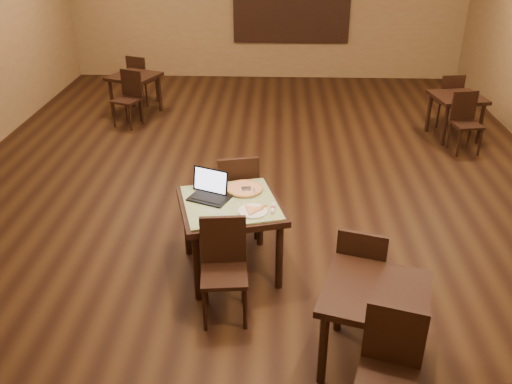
{
  "coord_description": "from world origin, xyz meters",
  "views": [
    {
      "loc": [
        0.25,
        -6.35,
        3.19
      ],
      "look_at": [
        0.07,
        -1.9,
        0.85
      ],
      "focal_mm": 38.0,
      "sensor_mm": 36.0,
      "label": 1
    }
  ],
  "objects_px": {
    "laptop": "(210,190)",
    "other_table_c_chair_near": "(390,365)",
    "other_table_b": "(134,82)",
    "other_table_b_chair_far": "(140,77)",
    "other_table_a": "(457,103)",
    "pizza_pan": "(245,190)",
    "tiled_table": "(230,211)",
    "other_table_b_chair_near": "(129,95)",
    "chair_main_far": "(237,191)",
    "other_table_c": "(375,303)",
    "other_table_c_chair_far": "(361,268)",
    "chair_main_near": "(224,263)",
    "other_table_a_chair_far": "(448,97)",
    "other_table_a_chair_near": "(465,118)"
  },
  "relations": [
    {
      "from": "tiled_table",
      "to": "other_table_a_chair_far",
      "type": "xyz_separation_m",
      "value": [
        3.17,
        4.15,
        -0.17
      ]
    },
    {
      "from": "pizza_pan",
      "to": "other_table_b_chair_near",
      "type": "height_order",
      "value": "other_table_b_chair_near"
    },
    {
      "from": "laptop",
      "to": "other_table_a_chair_far",
      "type": "relative_size",
      "value": 0.5
    },
    {
      "from": "other_table_c_chair_near",
      "to": "other_table_b",
      "type": "bearing_deg",
      "value": 133.79
    },
    {
      "from": "other_table_a_chair_far",
      "to": "other_table_b_chair_near",
      "type": "distance_m",
      "value": 5.16
    },
    {
      "from": "other_table_b",
      "to": "other_table_b_chair_far",
      "type": "height_order",
      "value": "other_table_b_chair_far"
    },
    {
      "from": "tiled_table",
      "to": "other_table_b_chair_near",
      "type": "distance_m",
      "value": 4.48
    },
    {
      "from": "other_table_a_chair_near",
      "to": "tiled_table",
      "type": "bearing_deg",
      "value": -145.06
    },
    {
      "from": "other_table_c_chair_near",
      "to": "chair_main_far",
      "type": "bearing_deg",
      "value": 133.12
    },
    {
      "from": "other_table_a",
      "to": "chair_main_far",
      "type": "bearing_deg",
      "value": -146.03
    },
    {
      "from": "other_table_a_chair_far",
      "to": "other_table_a_chair_near",
      "type": "bearing_deg",
      "value": 78.52
    },
    {
      "from": "laptop",
      "to": "other_table_c_chair_near",
      "type": "xyz_separation_m",
      "value": [
        1.4,
        -1.86,
        -0.31
      ]
    },
    {
      "from": "other_table_b",
      "to": "other_table_b_chair_far",
      "type": "bearing_deg",
      "value": 115.35
    },
    {
      "from": "chair_main_far",
      "to": "chair_main_near",
      "type": "bearing_deg",
      "value": 75.39
    },
    {
      "from": "pizza_pan",
      "to": "other_table_a",
      "type": "distance_m",
      "value": 4.57
    },
    {
      "from": "chair_main_near",
      "to": "chair_main_far",
      "type": "bearing_deg",
      "value": 82.88
    },
    {
      "from": "chair_main_near",
      "to": "pizza_pan",
      "type": "bearing_deg",
      "value": 75.71
    },
    {
      "from": "laptop",
      "to": "other_table_c_chair_far",
      "type": "height_order",
      "value": "laptop"
    },
    {
      "from": "other_table_b_chair_far",
      "to": "other_table_c_chair_near",
      "type": "height_order",
      "value": "other_table_c_chair_near"
    },
    {
      "from": "tiled_table",
      "to": "other_table_a_chair_near",
      "type": "height_order",
      "value": "other_table_a_chair_near"
    },
    {
      "from": "chair_main_far",
      "to": "other_table_b_chair_near",
      "type": "xyz_separation_m",
      "value": [
        -2.01,
        3.4,
        -0.05
      ]
    },
    {
      "from": "other_table_b_chair_far",
      "to": "other_table_a",
      "type": "bearing_deg",
      "value": -173.03
    },
    {
      "from": "laptop",
      "to": "other_table_b",
      "type": "distance_m",
      "value": 4.79
    },
    {
      "from": "other_table_a",
      "to": "other_table_a_chair_near",
      "type": "distance_m",
      "value": 0.51
    },
    {
      "from": "other_table_a_chair_far",
      "to": "other_table_b",
      "type": "xyz_separation_m",
      "value": [
        -5.19,
        0.38,
        0.08
      ]
    },
    {
      "from": "laptop",
      "to": "pizza_pan",
      "type": "relative_size",
      "value": 1.29
    },
    {
      "from": "other_table_b",
      "to": "chair_main_near",
      "type": "bearing_deg",
      "value": -46.57
    },
    {
      "from": "chair_main_far",
      "to": "other_table_c_chair_far",
      "type": "distance_m",
      "value": 1.71
    },
    {
      "from": "chair_main_far",
      "to": "other_table_a",
      "type": "xyz_separation_m",
      "value": [
        3.14,
        3.03,
        0.01
      ]
    },
    {
      "from": "other_table_b_chair_far",
      "to": "other_table_c",
      "type": "height_order",
      "value": "other_table_b_chair_far"
    },
    {
      "from": "chair_main_far",
      "to": "other_table_c",
      "type": "height_order",
      "value": "chair_main_far"
    },
    {
      "from": "other_table_b_chair_near",
      "to": "other_table_b_chair_far",
      "type": "xyz_separation_m",
      "value": [
        -0.06,
        1.04,
        0.0
      ]
    },
    {
      "from": "chair_main_far",
      "to": "laptop",
      "type": "height_order",
      "value": "laptop"
    },
    {
      "from": "chair_main_far",
      "to": "other_table_c_chair_far",
      "type": "xyz_separation_m",
      "value": [
        1.13,
        -1.28,
        -0.03
      ]
    },
    {
      "from": "pizza_pan",
      "to": "other_table_b",
      "type": "xyz_separation_m",
      "value": [
        -2.14,
        4.29,
        -0.2
      ]
    },
    {
      "from": "other_table_a_chair_near",
      "to": "other_table_c_chair_near",
      "type": "bearing_deg",
      "value": -121.74
    },
    {
      "from": "other_table_a_chair_far",
      "to": "other_table_c",
      "type": "xyz_separation_m",
      "value": [
        -2.0,
        -5.36,
        0.11
      ]
    },
    {
      "from": "laptop",
      "to": "pizza_pan",
      "type": "height_order",
      "value": "laptop"
    },
    {
      "from": "other_table_c_chair_near",
      "to": "other_table_c_chair_far",
      "type": "height_order",
      "value": "same"
    },
    {
      "from": "laptop",
      "to": "other_table_c_chair_far",
      "type": "xyz_separation_m",
      "value": [
        1.35,
        -0.77,
        -0.31
      ]
    },
    {
      "from": "chair_main_near",
      "to": "other_table_b",
      "type": "xyz_separation_m",
      "value": [
        -2.01,
        5.15,
        0.06
      ]
    },
    {
      "from": "other_table_b",
      "to": "other_table_c",
      "type": "bearing_deg",
      "value": -38.81
    },
    {
      "from": "other_table_a",
      "to": "other_table_c",
      "type": "distance_m",
      "value": 5.24
    },
    {
      "from": "chair_main_near",
      "to": "other_table_a",
      "type": "height_order",
      "value": "chair_main_near"
    },
    {
      "from": "pizza_pan",
      "to": "other_table_a_chair_near",
      "type": "bearing_deg",
      "value": 43.76
    },
    {
      "from": "pizza_pan",
      "to": "other_table_a",
      "type": "height_order",
      "value": "pizza_pan"
    },
    {
      "from": "other_table_c",
      "to": "other_table_c_chair_far",
      "type": "distance_m",
      "value": 0.55
    },
    {
      "from": "chair_main_far",
      "to": "other_table_b",
      "type": "height_order",
      "value": "chair_main_far"
    },
    {
      "from": "other_table_a",
      "to": "other_table_c_chair_near",
      "type": "height_order",
      "value": "other_table_c_chair_near"
    },
    {
      "from": "laptop",
      "to": "other_table_b_chair_near",
      "type": "relative_size",
      "value": 0.49
    }
  ]
}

